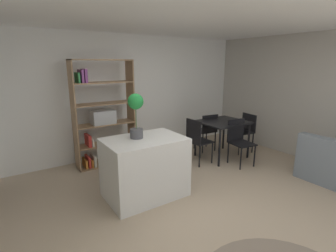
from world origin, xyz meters
TOP-DOWN VIEW (x-y plane):
  - ground_plane at (0.00, 0.00)m, footprint 8.48×8.48m
  - ceiling_slab at (0.00, 0.00)m, footprint 6.18×5.37m
  - back_partition at (0.00, 2.65)m, footprint 6.18×0.06m
  - right_partition_gray at (3.06, 0.00)m, footprint 0.06×5.37m
  - kitchen_island at (-0.51, 0.71)m, footprint 1.16×0.79m
  - potted_plant_on_island at (-0.59, 0.80)m, footprint 0.23×0.23m
  - open_bookshelf at (-0.61, 2.27)m, footprint 1.16×0.36m
  - dining_table at (1.65, 1.26)m, footprint 0.97×0.85m
  - dining_chair_window_side at (2.35, 1.24)m, footprint 0.50×0.48m
  - dining_chair_far at (1.64, 1.71)m, footprint 0.45×0.45m
  - dining_chair_island_side at (0.95, 1.25)m, footprint 0.43×0.43m
  - dining_chair_near at (1.67, 0.81)m, footprint 0.46×0.49m

SIDE VIEW (x-z plane):
  - ground_plane at x=0.00m, z-range 0.00..0.00m
  - kitchen_island at x=-0.51m, z-range 0.00..0.91m
  - dining_chair_window_side at x=2.35m, z-range 0.10..0.96m
  - dining_chair_far at x=1.64m, z-range 0.10..0.96m
  - dining_chair_near at x=1.67m, z-range 0.08..0.98m
  - dining_chair_island_side at x=0.95m, z-range 0.08..1.00m
  - dining_table at x=1.65m, z-range 0.30..1.09m
  - open_bookshelf at x=-0.61m, z-range -0.05..2.00m
  - back_partition at x=0.00m, z-range 0.00..2.57m
  - right_partition_gray at x=3.06m, z-range 0.00..2.57m
  - potted_plant_on_island at x=-0.59m, z-range 0.98..1.64m
  - ceiling_slab at x=0.00m, z-range 2.57..2.63m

